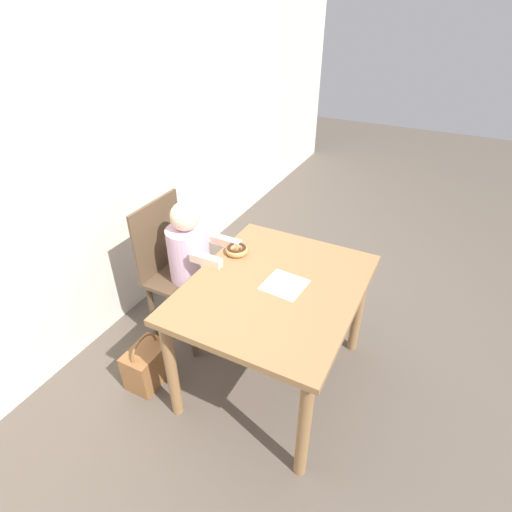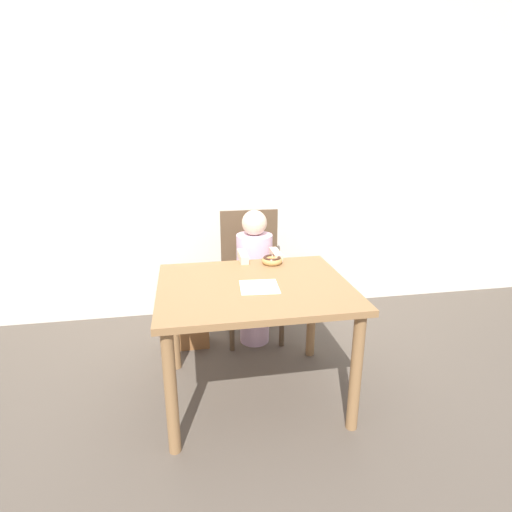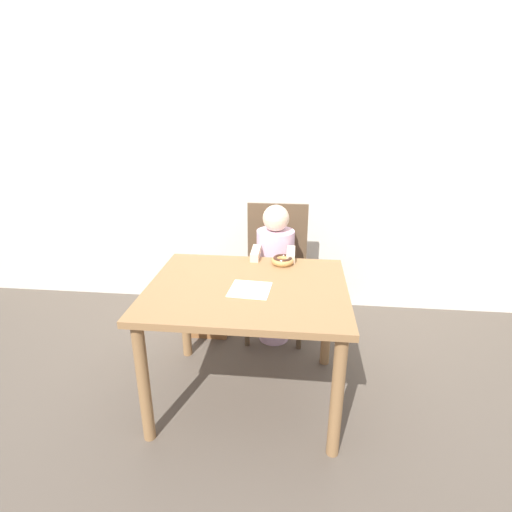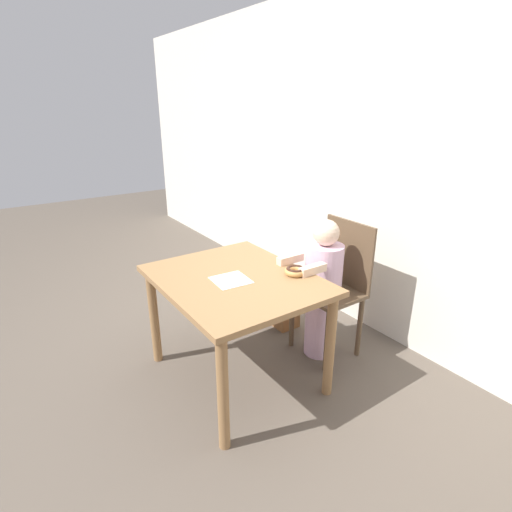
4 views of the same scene
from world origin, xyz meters
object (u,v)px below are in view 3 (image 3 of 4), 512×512
Objects in this scene: chair at (276,269)px; donut at (283,260)px; child_figure at (275,276)px; handbag at (211,317)px.

chair reaches higher than donut.
chair is at bearing 90.00° from child_figure.
donut is (0.06, -0.41, 0.23)m from chair.
child_figure is 2.80× the size of handbag.
donut is 0.37× the size of handbag.
child_figure is at bearing -3.55° from handbag.
chair is 0.48m from donut.
donut is at bearing -81.71° from chair.
child_figure is 0.38m from donut.
child_figure reaches higher than handbag.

